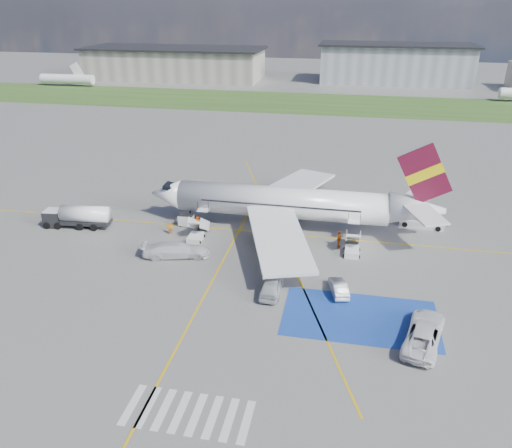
# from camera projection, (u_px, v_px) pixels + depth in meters

# --- Properties ---
(ground) EXTENTS (400.00, 400.00, 0.00)m
(ground) POSITION_uv_depth(u_px,v_px,m) (260.00, 284.00, 50.90)
(ground) COLOR #60605E
(ground) RESTS_ON ground
(grass_strip) EXTENTS (400.00, 30.00, 0.01)m
(grass_strip) POSITION_uv_depth(u_px,v_px,m) (325.00, 104.00, 135.58)
(grass_strip) COLOR #2D4C1E
(grass_strip) RESTS_ON ground
(taxiway_line_main) EXTENTS (120.00, 0.20, 0.01)m
(taxiway_line_main) POSITION_uv_depth(u_px,v_px,m) (278.00, 234.00, 61.59)
(taxiway_line_main) COLOR gold
(taxiway_line_main) RESTS_ON ground
(taxiway_line_cross) EXTENTS (0.20, 60.00, 0.01)m
(taxiway_line_cross) POSITION_uv_depth(u_px,v_px,m) (182.00, 338.00, 42.86)
(taxiway_line_cross) COLOR gold
(taxiway_line_cross) RESTS_ON ground
(taxiway_line_diag) EXTENTS (20.71, 56.45, 0.01)m
(taxiway_line_diag) POSITION_uv_depth(u_px,v_px,m) (278.00, 234.00, 61.59)
(taxiway_line_diag) COLOR gold
(taxiway_line_diag) RESTS_ON ground
(staging_box) EXTENTS (14.00, 8.00, 0.01)m
(staging_box) POSITION_uv_depth(u_px,v_px,m) (360.00, 318.00, 45.57)
(staging_box) COLOR #193B96
(staging_box) RESTS_ON ground
(crosswalk) EXTENTS (9.00, 4.00, 0.01)m
(crosswalk) POSITION_uv_depth(u_px,v_px,m) (188.00, 413.00, 35.17)
(crosswalk) COLOR silver
(crosswalk) RESTS_ON ground
(terminal_west) EXTENTS (60.00, 22.00, 10.00)m
(terminal_west) POSITION_uv_depth(u_px,v_px,m) (175.00, 64.00, 174.37)
(terminal_west) COLOR gray
(terminal_west) RESTS_ON ground
(terminal_centre) EXTENTS (48.00, 18.00, 12.00)m
(terminal_centre) POSITION_uv_depth(u_px,v_px,m) (395.00, 64.00, 165.22)
(terminal_centre) COLOR gray
(terminal_centre) RESTS_ON ground
(airliner) EXTENTS (36.81, 32.95, 11.92)m
(airliner) POSITION_uv_depth(u_px,v_px,m) (293.00, 203.00, 61.70)
(airliner) COLOR white
(airliner) RESTS_ON ground
(airstairs_fwd) EXTENTS (1.90, 5.20, 3.60)m
(airstairs_fwd) POSITION_uv_depth(u_px,v_px,m) (196.00, 234.00, 60.07)
(airstairs_fwd) COLOR white
(airstairs_fwd) RESTS_ON ground
(airstairs_aft) EXTENTS (1.90, 5.20, 3.60)m
(airstairs_aft) POSITION_uv_depth(u_px,v_px,m) (352.00, 248.00, 56.82)
(airstairs_aft) COLOR white
(airstairs_aft) RESTS_ON ground
(fuel_tanker) EXTENTS (8.49, 3.07, 2.84)m
(fuel_tanker) POSITION_uv_depth(u_px,v_px,m) (78.00, 218.00, 63.03)
(fuel_tanker) COLOR black
(fuel_tanker) RESTS_ON ground
(gpu_cart) EXTENTS (1.90, 1.24, 1.56)m
(gpu_cart) POSITION_uv_depth(u_px,v_px,m) (186.00, 221.00, 63.46)
(gpu_cart) COLOR white
(gpu_cart) RESTS_ON ground
(belt_loader) EXTENTS (5.93, 2.83, 1.72)m
(belt_loader) POSITION_uv_depth(u_px,v_px,m) (422.00, 223.00, 63.38)
(belt_loader) COLOR white
(belt_loader) RESTS_ON ground
(car_silver_a) EXTENTS (2.02, 4.98, 1.69)m
(car_silver_a) POSITION_uv_depth(u_px,v_px,m) (272.00, 286.00, 49.01)
(car_silver_a) COLOR #B2B5B9
(car_silver_a) RESTS_ON ground
(car_silver_b) EXTENTS (2.33, 4.24, 1.32)m
(car_silver_b) POSITION_uv_depth(u_px,v_px,m) (339.00, 287.00, 49.05)
(car_silver_b) COLOR #AAACB1
(car_silver_b) RESTS_ON ground
(van_white_a) EXTENTS (4.18, 6.49, 2.25)m
(van_white_a) POSITION_uv_depth(u_px,v_px,m) (425.00, 330.00, 42.02)
(van_white_a) COLOR white
(van_white_a) RESTS_ON ground
(van_white_b) EXTENTS (6.03, 3.54, 2.22)m
(van_white_b) POSITION_uv_depth(u_px,v_px,m) (176.00, 248.00, 55.81)
(van_white_b) COLOR silver
(van_white_b) RESTS_ON ground
(crew_fwd) EXTENTS (0.68, 0.58, 1.59)m
(crew_fwd) POSITION_uv_depth(u_px,v_px,m) (170.00, 228.00, 61.18)
(crew_fwd) COLOR orange
(crew_fwd) RESTS_ON ground
(crew_nose) EXTENTS (1.11, 1.08, 1.81)m
(crew_nose) POSITION_uv_depth(u_px,v_px,m) (198.00, 223.00, 62.34)
(crew_nose) COLOR orange
(crew_nose) RESTS_ON ground
(crew_aft) EXTENTS (0.52, 1.16, 1.96)m
(crew_aft) POSITION_uv_depth(u_px,v_px,m) (339.00, 239.00, 58.04)
(crew_aft) COLOR orange
(crew_aft) RESTS_ON ground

